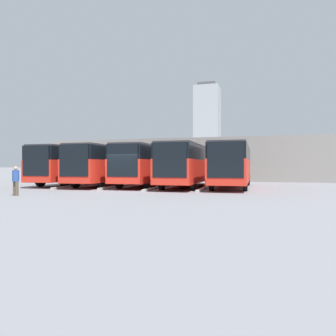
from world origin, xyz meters
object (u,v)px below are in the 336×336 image
(bus_2, at_px, (148,164))
(pedestrian, at_px, (16,180))
(bus_3, at_px, (108,164))
(bus_4, at_px, (75,164))
(bus_1, at_px, (187,164))
(bus_0, at_px, (232,164))

(bus_2, relative_size, pedestrian, 6.61)
(bus_3, bearing_deg, bus_2, -173.86)
(bus_2, distance_m, pedestrian, 11.41)
(bus_2, height_order, bus_4, same)
(bus_1, relative_size, bus_2, 1.00)
(bus_1, distance_m, bus_4, 10.45)
(bus_0, relative_size, bus_2, 1.00)
(bus_4, distance_m, pedestrian, 10.96)
(bus_1, xyz_separation_m, bus_4, (10.44, -0.39, 0.00))
(bus_0, relative_size, bus_3, 1.00)
(bus_2, bearing_deg, bus_4, -0.84)
(bus_0, height_order, bus_3, same)
(bus_3, height_order, bus_4, same)
(bus_1, bearing_deg, bus_4, -3.43)
(bus_1, height_order, bus_3, same)
(bus_4, xyz_separation_m, pedestrian, (-2.84, 10.55, -0.95))
(bus_0, bearing_deg, bus_4, -1.16)
(bus_0, xyz_separation_m, bus_4, (13.93, 0.03, 0.00))
(bus_1, bearing_deg, pedestrian, 51.90)
(pedestrian, bearing_deg, bus_4, -58.61)
(bus_3, distance_m, bus_4, 3.50)
(bus_1, bearing_deg, bus_2, -8.57)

